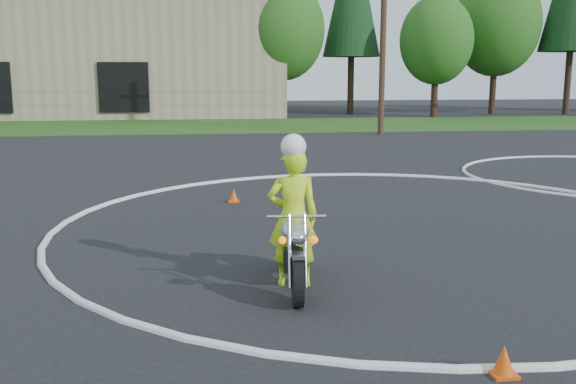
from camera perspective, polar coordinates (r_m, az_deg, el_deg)
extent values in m
plane|color=black|center=(9.40, 13.42, -7.11)|extent=(120.00, 120.00, 0.00)
cube|color=#1E4714|center=(35.62, -2.24, 5.96)|extent=(120.00, 10.00, 0.02)
torus|color=silver|center=(12.14, 8.39, -2.91)|extent=(12.12, 12.12, 0.12)
cylinder|color=black|center=(7.84, 0.87, -7.97)|extent=(0.18, 0.63, 0.63)
cylinder|color=black|center=(9.23, 0.27, -5.11)|extent=(0.18, 0.63, 0.63)
cube|color=black|center=(8.55, 0.53, -5.66)|extent=(0.34, 0.60, 0.31)
ellipsoid|color=#B0AFB4|center=(8.25, 0.62, -3.41)|extent=(0.43, 0.70, 0.29)
cube|color=black|center=(8.77, 0.41, -2.86)|extent=(0.32, 0.65, 0.10)
cylinder|color=#BBBCC2|center=(7.81, 0.15, -5.25)|extent=(0.08, 0.38, 0.84)
cylinder|color=#BABBC1|center=(7.82, 1.53, -5.23)|extent=(0.08, 0.38, 0.84)
cube|color=white|center=(7.72, 0.89, -5.67)|extent=(0.16, 0.24, 0.05)
cylinder|color=silver|center=(7.89, 0.76, -2.19)|extent=(0.73, 0.10, 0.04)
sphere|color=silver|center=(7.58, 0.94, -4.10)|extent=(0.19, 0.19, 0.19)
sphere|color=orange|center=(7.59, -0.49, -4.31)|extent=(0.09, 0.09, 0.09)
sphere|color=#FF670C|center=(7.62, 2.34, -4.27)|extent=(0.09, 0.09, 0.09)
cylinder|color=white|center=(8.99, 1.43, -5.54)|extent=(0.15, 0.84, 0.08)
imported|color=#C5F419|center=(8.47, 0.46, -2.28)|extent=(0.71, 0.49, 1.85)
sphere|color=white|center=(8.27, 0.49, 4.07)|extent=(0.33, 0.33, 0.33)
cone|color=#DC490B|center=(6.52, 18.63, -14.00)|extent=(0.22, 0.22, 0.30)
cube|color=#DC490B|center=(6.58, 18.56, -15.07)|extent=(0.24, 0.24, 0.03)
cone|color=#DC490B|center=(14.21, -4.86, -0.30)|extent=(0.22, 0.22, 0.30)
cube|color=#DC490B|center=(14.23, -4.85, -0.83)|extent=(0.24, 0.24, 0.03)
cube|color=black|center=(40.54, -14.40, 9.01)|extent=(3.00, 0.16, 3.00)
cylinder|color=#382619|center=(42.70, -0.43, 8.88)|extent=(0.44, 0.44, 3.24)
ellipsoid|color=#1E5116|center=(42.77, -0.44, 14.19)|extent=(5.40, 5.40, 6.48)
cylinder|color=#382619|center=(45.54, 5.59, 9.38)|extent=(0.44, 0.44, 3.96)
cylinder|color=#382619|center=(44.11, 12.88, 8.44)|extent=(0.44, 0.44, 2.88)
ellipsoid|color=#1E5116|center=(44.14, 13.07, 13.00)|extent=(4.80, 4.80, 5.76)
cylinder|color=#382619|center=(47.88, 17.74, 8.78)|extent=(0.44, 0.44, 3.60)
ellipsoid|color=#1E5116|center=(47.99, 18.04, 14.03)|extent=(6.00, 6.00, 7.20)
cylinder|color=#382619|center=(49.33, 23.59, 8.86)|extent=(0.44, 0.44, 4.32)
cylinder|color=#382619|center=(43.39, -5.91, 8.61)|extent=(0.44, 0.44, 2.88)
ellipsoid|color=#1E5116|center=(43.43, -6.00, 13.26)|extent=(4.80, 4.80, 5.76)
cylinder|color=#473321|center=(30.58, 8.47, 14.48)|extent=(0.28, 0.28, 10.00)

